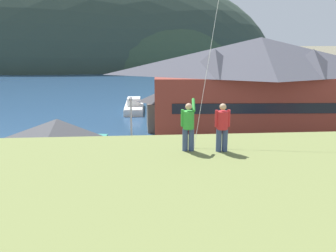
% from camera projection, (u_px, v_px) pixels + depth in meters
% --- Properties ---
extents(ground_plane, '(600.00, 600.00, 0.00)m').
position_uv_depth(ground_plane, '(175.00, 225.00, 23.69)').
color(ground_plane, '#66604C').
extents(parking_lot_pad, '(40.00, 20.00, 0.10)m').
position_uv_depth(parking_lot_pad, '(169.00, 191.00, 28.52)').
color(parking_lot_pad, gray).
rests_on(parking_lot_pad, ground).
extents(bay_water, '(360.00, 84.00, 0.03)m').
position_uv_depth(bay_water, '(149.00, 88.00, 81.77)').
color(bay_water, navy).
rests_on(bay_water, ground).
extents(far_hill_west_ridge, '(142.06, 60.00, 70.07)m').
position_uv_depth(far_hill_west_ridge, '(74.00, 66.00, 135.41)').
color(far_hill_west_ridge, '#2D3D33').
rests_on(far_hill_west_ridge, ground).
extents(far_hill_east_peak, '(82.89, 47.54, 49.30)m').
position_uv_depth(far_hill_east_peak, '(131.00, 67.00, 131.87)').
color(far_hill_east_peak, '#334733').
rests_on(far_hill_east_peak, ground).
extents(harbor_lodge, '(26.15, 11.63, 11.07)m').
position_uv_depth(harbor_lodge, '(259.00, 83.00, 44.29)').
color(harbor_lodge, brown).
rests_on(harbor_lodge, ground).
extents(storage_shed_near_lot, '(8.18, 6.99, 4.94)m').
position_uv_depth(storage_shed_near_lot, '(59.00, 147.00, 30.83)').
color(storage_shed_near_lot, '#338475').
rests_on(storage_shed_near_lot, ground).
extents(storage_shed_waterside, '(5.54, 5.34, 5.07)m').
position_uv_depth(storage_shed_waterside, '(168.00, 107.00, 46.81)').
color(storage_shed_waterside, '#756B5B').
rests_on(storage_shed_waterside, ground).
extents(wharf_dock, '(3.20, 12.98, 0.70)m').
position_uv_depth(wharf_dock, '(159.00, 110.00, 56.66)').
color(wharf_dock, '#70604C').
rests_on(wharf_dock, ground).
extents(moored_boat_wharfside, '(2.93, 8.46, 2.16)m').
position_uv_depth(moored_boat_wharfside, '(134.00, 107.00, 57.44)').
color(moored_boat_wharfside, silver).
rests_on(moored_boat_wharfside, ground).
extents(parked_car_corner_spot, '(4.22, 2.10, 1.82)m').
position_uv_depth(parked_car_corner_spot, '(252.00, 200.00, 24.70)').
color(parked_car_corner_spot, '#9EA3A8').
rests_on(parked_car_corner_spot, parking_lot_pad).
extents(parked_car_mid_row_far, '(4.35, 2.36, 1.82)m').
position_uv_depth(parked_car_mid_row_far, '(182.00, 171.00, 29.86)').
color(parked_car_mid_row_far, slate).
rests_on(parked_car_mid_row_far, parking_lot_pad).
extents(parked_car_front_row_red, '(4.28, 2.21, 1.82)m').
position_uv_depth(parked_car_front_row_red, '(91.00, 204.00, 24.17)').
color(parked_car_front_row_red, red).
rests_on(parked_car_front_row_red, parking_lot_pad).
extents(parked_car_mid_row_center, '(4.34, 2.33, 1.82)m').
position_uv_depth(parked_car_mid_row_center, '(320.00, 166.00, 30.88)').
color(parked_car_mid_row_center, navy).
rests_on(parked_car_mid_row_center, parking_lot_pad).
extents(parking_light_pole, '(0.24, 0.78, 6.09)m').
position_uv_depth(parking_light_pole, '(131.00, 127.00, 32.83)').
color(parking_light_pole, '#ADADB2').
rests_on(parking_light_pole, parking_lot_pad).
extents(person_kite_flyer, '(0.55, 0.65, 1.86)m').
position_uv_depth(person_kite_flyer, '(188.00, 125.00, 13.57)').
color(person_kite_flyer, '#384770').
rests_on(person_kite_flyer, grassy_hill_foreground).
extents(person_companion, '(0.55, 0.40, 1.74)m').
position_uv_depth(person_companion, '(222.00, 126.00, 13.51)').
color(person_companion, '#384770').
rests_on(person_companion, grassy_hill_foreground).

